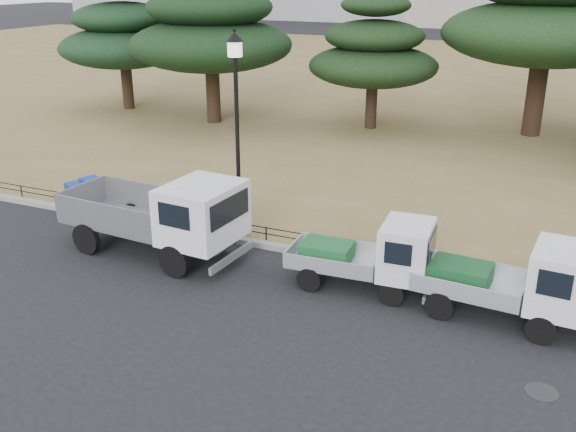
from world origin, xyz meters
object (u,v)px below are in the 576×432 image
at_px(truck_kei_front, 371,255).
at_px(tarp_pile, 89,192).
at_px(truck_large, 161,212).
at_px(street_lamp, 236,102).
at_px(truck_kei_rear, 515,281).

relative_size(truck_kei_front, tarp_pile, 2.11).
height_order(truck_large, street_lamp, street_lamp).
relative_size(truck_kei_front, truck_kei_rear, 0.93).
bearing_deg(street_lamp, truck_large, -126.61).
distance_m(truck_large, street_lamp, 3.53).
distance_m(truck_large, truck_kei_rear, 8.94).
distance_m(truck_large, truck_kei_front, 5.68).
xyz_separation_m(truck_kei_rear, tarp_pile, (-13.20, 1.92, -0.43)).
distance_m(street_lamp, tarp_pile, 6.58).
bearing_deg(tarp_pile, street_lamp, -2.93).
bearing_deg(tarp_pile, truck_large, -26.37).
bearing_deg(truck_kei_front, truck_large, -179.43).
height_order(truck_large, truck_kei_front, truck_large).
distance_m(truck_kei_front, tarp_pile, 10.08).
height_order(truck_kei_rear, street_lamp, street_lamp).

